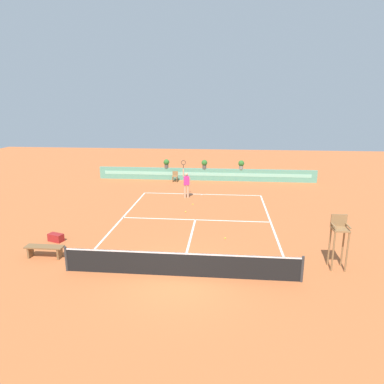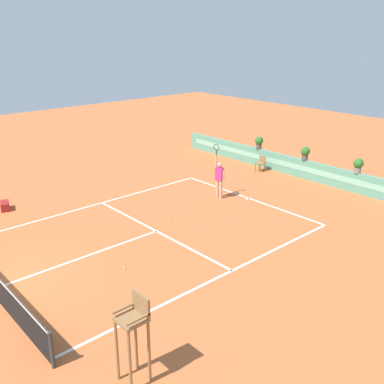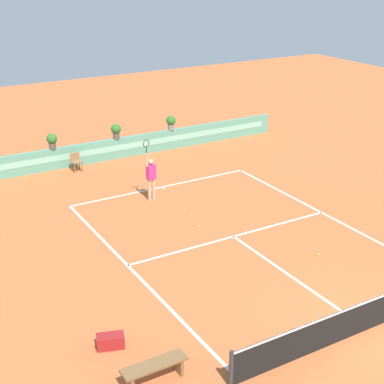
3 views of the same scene
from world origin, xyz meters
TOP-DOWN VIEW (x-y plane):
  - ground_plane at (0.00, 6.00)m, footprint 60.00×60.00m
  - court_lines at (0.00, 6.72)m, footprint 8.32×11.94m
  - net at (0.00, 0.00)m, footprint 8.92×0.10m
  - back_wall_barrier at (0.00, 16.39)m, footprint 18.00×0.21m
  - ball_kid_chair at (-2.46, 15.66)m, footprint 0.44×0.44m
  - bench_courtside at (-5.85, 1.05)m, footprint 1.60×0.44m
  - gear_bag at (-6.23, 2.77)m, footprint 0.78×0.56m
  - tennis_player at (-0.99, 10.88)m, footprint 0.61×0.29m
  - tennis_ball_near_baseline at (1.66, 3.80)m, footprint 0.07×0.07m
  - tennis_ball_mid_court at (-0.40, 9.27)m, footprint 0.07×0.07m
  - tennis_ball_by_sideline at (-0.68, 7.66)m, footprint 0.07×0.07m
  - potted_plant_centre at (-0.11, 16.39)m, footprint 0.48×0.48m
  - potted_plant_left at (-3.27, 16.39)m, footprint 0.48×0.48m
  - potted_plant_right at (2.91, 16.39)m, footprint 0.48×0.48m

SIDE VIEW (x-z plane):
  - ground_plane at x=0.00m, z-range 0.00..0.00m
  - court_lines at x=0.00m, z-range 0.00..0.01m
  - tennis_ball_near_baseline at x=1.66m, z-range 0.00..0.07m
  - tennis_ball_mid_court at x=-0.40m, z-range 0.00..0.07m
  - tennis_ball_by_sideline at x=-0.68m, z-range 0.00..0.07m
  - gear_bag at x=-6.23m, z-range 0.00..0.36m
  - bench_courtside at x=-5.85m, z-range 0.12..0.63m
  - ball_kid_chair at x=-2.46m, z-range 0.05..0.90m
  - back_wall_barrier at x=0.00m, z-range 0.00..1.00m
  - net at x=0.00m, z-range 0.01..1.01m
  - tennis_player at x=-0.99m, z-range -0.24..2.34m
  - potted_plant_centre at x=-0.11m, z-range 1.05..1.78m
  - potted_plant_left at x=-3.27m, z-range 1.05..1.78m
  - potted_plant_right at x=2.91m, z-range 1.05..1.78m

